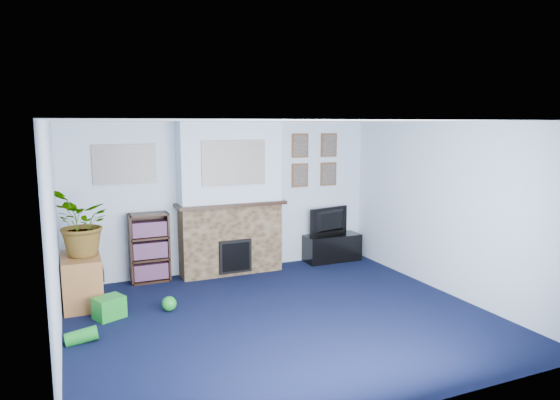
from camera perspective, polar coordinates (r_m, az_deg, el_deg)
name	(u,v)px	position (r m, az deg, el deg)	size (l,w,h in m)	color
floor	(282,317)	(6.33, 0.27, -13.27)	(5.00, 4.50, 0.01)	black
ceiling	(283,121)	(5.86, 0.29, 9.03)	(5.00, 4.50, 0.01)	white
wall_back	(226,197)	(8.06, -6.14, 0.34)	(5.00, 0.04, 2.40)	silver
wall_front	(397,273)	(4.08, 13.18, -8.17)	(5.00, 0.04, 2.40)	silver
wall_left	(54,242)	(5.50, -24.41, -4.34)	(0.04, 4.50, 2.40)	silver
wall_right	(446,208)	(7.33, 18.48, -0.90)	(0.04, 4.50, 2.40)	silver
chimney_breast	(230,200)	(7.87, -5.70, 0.03)	(1.72, 0.50, 2.40)	brown
collage_main	(234,163)	(7.60, -5.28, 4.25)	(1.00, 0.03, 0.68)	gray
collage_left	(125,164)	(7.67, -17.33, 3.93)	(0.90, 0.03, 0.58)	gray
portrait_tl	(300,146)	(8.44, 2.31, 6.22)	(0.30, 0.03, 0.40)	brown
portrait_tr	(329,145)	(8.69, 5.60, 6.25)	(0.30, 0.03, 0.40)	brown
portrait_bl	(300,175)	(8.48, 2.29, 2.84)	(0.30, 0.03, 0.40)	brown
portrait_br	(328,174)	(8.73, 5.55, 2.97)	(0.30, 0.03, 0.40)	brown
tv_stand	(332,248)	(8.77, 5.96, -5.47)	(0.97, 0.41, 0.46)	black
television	(332,221)	(8.68, 5.95, -2.43)	(0.81, 0.11, 0.47)	black
bookshelf	(150,249)	(7.79, -14.69, -5.45)	(0.58, 0.28, 1.05)	black
sideboard	(82,279)	(7.13, -21.70, -8.36)	(0.48, 0.86, 0.67)	#995F31
potted_plant	(83,223)	(6.91, -21.62, -2.46)	(0.79, 0.68, 0.87)	#26661E
mantel_clock	(231,198)	(7.82, -5.60, 0.24)	(0.10, 0.06, 0.14)	gold
mantel_candle	(248,196)	(7.91, -3.68, 0.43)	(0.05, 0.05, 0.17)	#B2BFC6
mantel_teddy	(199,200)	(7.69, -9.23, -0.02)	(0.13, 0.13, 0.13)	slate
mantel_can	(274,196)	(8.08, -0.64, 0.48)	(0.06, 0.06, 0.13)	orange
green_crate	(109,307)	(6.60, -18.94, -11.49)	(0.33, 0.27, 0.27)	#198C26
toy_ball	(169,304)	(6.65, -12.56, -11.53)	(0.19, 0.19, 0.19)	#198C26
toy_block	(105,306)	(6.76, -19.33, -11.31)	(0.19, 0.19, 0.23)	orange
toy_tube	(82,336)	(6.04, -21.73, -14.28)	(0.16, 0.16, 0.34)	#198C26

